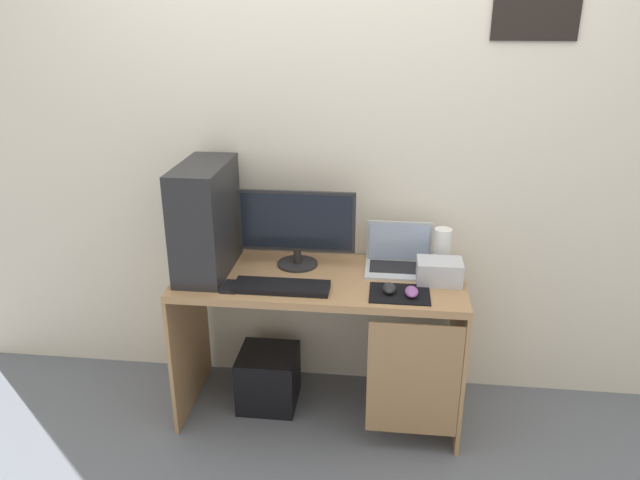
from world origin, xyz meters
TOP-DOWN VIEW (x-y plane):
  - ground_plane at (0.00, 0.00)m, footprint 8.00×8.00m
  - wall_back at (0.00, 0.32)m, footprint 4.00×0.05m
  - desk at (0.02, -0.01)m, footprint 1.31×0.55m
  - pc_tower at (-0.53, 0.02)m, footprint 0.21×0.47m
  - monitor at (-0.12, 0.11)m, footprint 0.55×0.19m
  - laptop at (0.36, 0.13)m, footprint 0.31×0.22m
  - speaker at (0.56, 0.16)m, footprint 0.08×0.08m
  - projector at (0.54, -0.00)m, footprint 0.20×0.14m
  - keyboard at (-0.15, -0.15)m, footprint 0.42×0.14m
  - mousepad at (0.36, -0.14)m, footprint 0.26×0.20m
  - mouse_left at (0.32, -0.13)m, footprint 0.06×0.10m
  - mouse_right at (0.41, -0.16)m, footprint 0.06×0.10m
  - cell_phone at (-0.38, -0.16)m, footprint 0.07×0.13m
  - subwoofer at (-0.26, 0.02)m, footprint 0.28×0.28m

SIDE VIEW (x-z plane):
  - ground_plane at x=0.00m, z-range 0.00..0.00m
  - subwoofer at x=-0.26m, z-range 0.00..0.28m
  - desk at x=0.02m, z-range 0.21..0.93m
  - mousepad at x=0.36m, z-range 0.72..0.73m
  - cell_phone at x=-0.38m, z-range 0.72..0.73m
  - keyboard at x=-0.15m, z-range 0.72..0.75m
  - mouse_left at x=0.32m, z-range 0.73..0.76m
  - mouse_right at x=0.41m, z-range 0.73..0.76m
  - laptop at x=0.36m, z-range 0.66..0.88m
  - projector at x=0.54m, z-range 0.72..0.83m
  - speaker at x=0.56m, z-range 0.72..0.92m
  - monitor at x=-0.12m, z-range 0.73..1.11m
  - pc_tower at x=-0.53m, z-range 0.72..1.23m
  - wall_back at x=0.00m, z-range 0.00..2.60m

